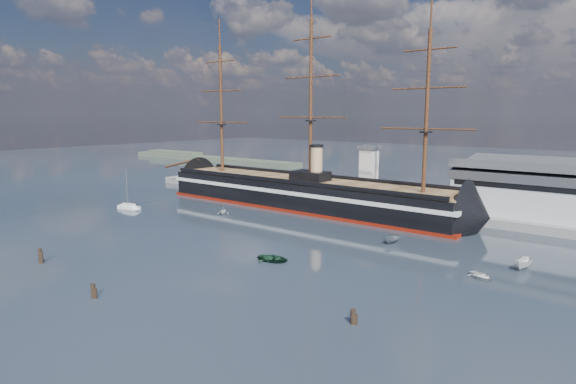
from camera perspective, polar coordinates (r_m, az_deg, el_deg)
The scene contains 14 objects.
ground at distance 111.34m, azimuth -0.29°, elevation -4.01°, with size 600.00×600.00×0.00m, color #1C262D.
quay at distance 136.04m, azimuth 12.62°, elevation -1.80°, with size 180.00×18.00×2.00m, color slate.
quay_tower at distance 135.10m, azimuth 9.54°, elevation 2.41°, with size 5.00×5.00×15.00m.
shoreline at distance 275.15m, azimuth -10.53°, elevation 4.06°, with size 120.00×10.00×4.00m.
warship at distance 132.84m, azimuth 1.33°, elevation -0.07°, with size 112.90×16.51×53.94m.
sailboat at distance 137.35m, azimuth -18.35°, elevation -1.65°, with size 7.03×3.08×10.88m.
motorboat_b at distance 84.93m, azimuth -1.76°, elevation -8.25°, with size 3.54×1.42×1.65m, color #163724.
motorboat_c at distance 98.73m, azimuth 12.28°, elevation -5.95°, with size 4.94×1.81×1.98m, color slate.
motorboat_d at distance 124.92m, azimuth -7.65°, elevation -2.63°, with size 5.47×2.37×2.01m, color silver.
motorboat_e at distance 82.34m, azimuth 21.94°, elevation -9.50°, with size 2.75×1.10×1.28m, color silver.
motorboat_f at distance 89.95m, azimuth 26.13°, elevation -8.21°, with size 5.75×2.11×2.30m, color silver.
piling_near_left at distance 94.36m, azimuth -27.24°, elevation -7.50°, with size 0.64×0.64×3.32m, color black.
piling_near_mid at distance 74.19m, azimuth -22.04°, elevation -11.57°, with size 0.64×0.64×2.80m, color black.
piling_far_right at distance 61.77m, azimuth 7.70°, elevation -15.24°, with size 0.64×0.64×2.65m, color black.
Camera 1 is at (68.03, -44.37, 25.50)m, focal length 30.00 mm.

